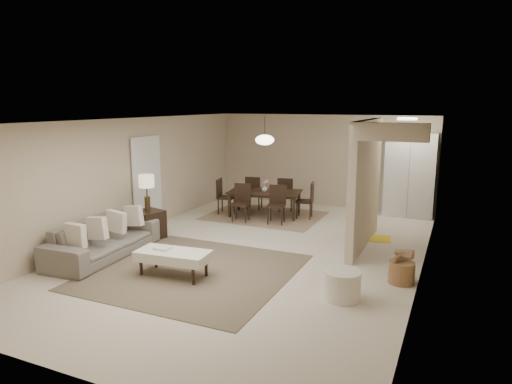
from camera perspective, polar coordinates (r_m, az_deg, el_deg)
The scene contains 22 objects.
floor at distance 8.85m, azimuth -0.08°, elevation -7.46°, with size 9.00×9.00×0.00m, color beige.
ceiling at distance 8.39m, azimuth -0.08°, elevation 8.95°, with size 9.00×9.00×0.00m, color white.
back_wall at distance 12.72m, azimuth 8.32°, elevation 3.91°, with size 6.00×6.00×0.00m, color #C0AE91.
left_wall at distance 10.12m, azimuth -15.75°, elevation 1.79°, with size 9.00×9.00×0.00m, color #C0AE91.
right_wall at distance 7.81m, azimuth 20.40°, elevation -1.16°, with size 9.00×9.00×0.00m, color #C0AE91.
partition at distance 9.18m, azimuth 13.50°, elevation 0.97°, with size 0.15×2.50×2.50m, color #C0AE91.
doorway at distance 10.60m, azimuth -13.49°, elevation 1.04°, with size 0.04×0.90×2.04m, color black.
pantry_cabinet at distance 11.97m, azimuth 18.69°, elevation 2.03°, with size 1.20×0.55×2.10m, color silver.
flush_light at distance 10.91m, azimuth 18.37°, elevation 8.68°, with size 0.44×0.44×0.05m, color white.
living_rug at distance 7.91m, azimuth -7.77°, elevation -9.82°, with size 3.20×3.20×0.01m, color brown.
sofa at distance 8.94m, azimuth -18.50°, elevation -5.54°, with size 0.92×2.35×0.69m, color slate.
ottoman_bench at distance 7.66m, azimuth -10.31°, elevation -7.88°, with size 1.25×0.66×0.43m.
side_table at distance 9.84m, azimuth -13.30°, elevation -4.01°, with size 0.55×0.55×0.60m, color black.
table_lamp at distance 9.66m, azimuth -13.53°, elevation 0.94°, with size 0.32×0.32×0.76m.
round_pouf at distance 6.87m, azimuth 10.75°, elevation -11.37°, with size 0.55×0.55×0.42m, color beige.
wicker_basket at distance 7.68m, azimuth 17.72°, elevation -9.57°, with size 0.41×0.41×0.35m, color brown.
dining_rug at distance 11.55m, azimuth 1.06°, elevation -2.98°, with size 2.80×2.10×0.01m, color #826A50.
dining_table at distance 11.48m, azimuth 1.07°, elevation -1.48°, with size 1.80×1.00×0.63m, color black.
dining_chairs at distance 11.45m, azimuth 1.07°, elevation -0.82°, with size 2.46×1.95×0.90m.
vase at distance 11.40m, azimuth 1.08°, elevation 0.43°, with size 0.14×0.14×0.15m, color white.
yellow_mat at distance 9.98m, azimuth 13.98°, elevation -5.58°, with size 0.87×0.53×0.01m, color yellow.
pendant_light at distance 11.24m, azimuth 1.10°, elevation 6.53°, with size 0.46×0.46×0.71m.
Camera 1 is at (3.45, -7.64, 2.81)m, focal length 32.00 mm.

